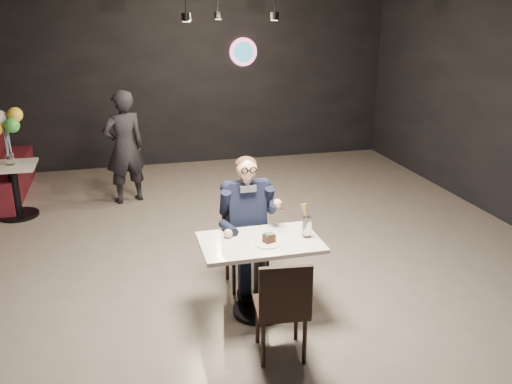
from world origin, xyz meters
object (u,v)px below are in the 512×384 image
object	(u,v)px
chair_near	(281,305)
booth_bench	(3,160)
side_table	(15,190)
balloon_vase	(10,159)
main_table	(260,277)
seated_man	(246,222)
sundae_glass	(307,227)
passerby	(124,147)
chair_far	(246,245)

from	to	relation	value
chair_near	booth_bench	size ratio (longest dim) A/B	0.41
side_table	balloon_vase	bearing A→B (deg)	0.00
side_table	balloon_vase	distance (m)	0.44
main_table	seated_man	world-z (taller)	seated_man
chair_near	sundae_glass	size ratio (longest dim) A/B	4.72
main_table	passerby	world-z (taller)	passerby
sundae_glass	side_table	xyz separation A→B (m)	(-3.07, 3.29, -0.46)
main_table	passerby	distance (m)	3.72
booth_bench	side_table	size ratio (longest dim) A/B	2.86
balloon_vase	sundae_glass	bearing A→B (deg)	-46.94
main_table	balloon_vase	size ratio (longest dim) A/B	6.71
balloon_vase	chair_near	bearing A→B (deg)	-56.22
main_table	sundae_glass	world-z (taller)	sundae_glass
passerby	main_table	bearing A→B (deg)	88.78
side_table	passerby	bearing A→B (deg)	9.57
main_table	booth_bench	xyz separation A→B (m)	(-2.93, 4.26, 0.18)
main_table	sundae_glass	distance (m)	0.65
seated_man	passerby	distance (m)	3.17
seated_man	passerby	xyz separation A→B (m)	(-1.12, 2.97, 0.11)
main_table	sundae_glass	xyz separation A→B (m)	(0.44, -0.03, 0.47)
seated_man	booth_bench	distance (m)	4.73
main_table	balloon_vase	bearing A→B (deg)	128.86
passerby	seated_man	bearing A→B (deg)	91.78
chair_far	passerby	bearing A→B (deg)	110.60
balloon_vase	chair_far	bearing A→B (deg)	-45.91
seated_man	sundae_glass	distance (m)	0.74
seated_man	chair_far	bearing A→B (deg)	0.00
booth_bench	passerby	xyz separation A→B (m)	(1.81, -0.74, 0.27)
main_table	balloon_vase	distance (m)	4.22
sundae_glass	side_table	world-z (taller)	sundae_glass
chair_far	side_table	bearing A→B (deg)	134.09
chair_far	side_table	world-z (taller)	chair_far
seated_man	sundae_glass	size ratio (longest dim) A/B	7.38
main_table	chair_far	distance (m)	0.56
chair_far	seated_man	distance (m)	0.26
booth_bench	balloon_vase	bearing A→B (deg)	-73.30
booth_bench	sundae_glass	bearing A→B (deg)	-51.81
main_table	side_table	distance (m)	4.19
seated_man	balloon_vase	xyz separation A→B (m)	(-2.63, 2.71, 0.11)
chair_near	side_table	distance (m)	4.73
sundae_glass	balloon_vase	size ratio (longest dim) A/B	1.19
chair_far	booth_bench	world-z (taller)	booth_bench
side_table	passerby	xyz separation A→B (m)	(1.51, 0.26, 0.44)
chair_near	seated_man	world-z (taller)	seated_man
chair_near	passerby	world-z (taller)	passerby
side_table	booth_bench	bearing A→B (deg)	106.70
balloon_vase	passerby	bearing A→B (deg)	9.57
chair_near	balloon_vase	distance (m)	4.75
balloon_vase	passerby	size ratio (longest dim) A/B	0.10
chair_far	chair_near	xyz separation A→B (m)	(0.00, -1.22, 0.00)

